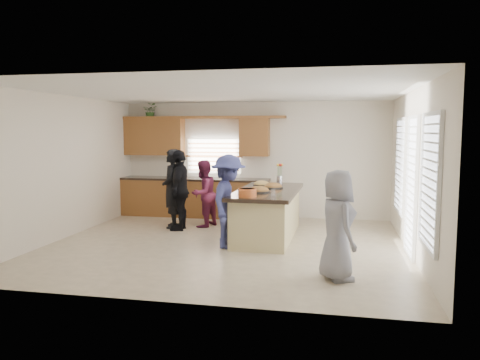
% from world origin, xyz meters
% --- Properties ---
extents(floor, '(6.50, 6.50, 0.00)m').
position_xyz_m(floor, '(0.00, 0.00, 0.00)').
color(floor, beige).
rests_on(floor, ground).
extents(room_shell, '(6.52, 6.02, 2.81)m').
position_xyz_m(room_shell, '(0.00, 0.00, 1.90)').
color(room_shell, silver).
rests_on(room_shell, ground).
extents(back_cabinetry, '(4.08, 0.66, 2.46)m').
position_xyz_m(back_cabinetry, '(-1.47, 2.73, 0.91)').
color(back_cabinetry, brown).
rests_on(back_cabinetry, ground).
extents(right_wall_glazing, '(0.06, 4.00, 2.25)m').
position_xyz_m(right_wall_glazing, '(3.22, -0.13, 1.34)').
color(right_wall_glazing, white).
rests_on(right_wall_glazing, ground).
extents(island, '(1.21, 2.72, 0.95)m').
position_xyz_m(island, '(0.67, 0.77, 0.45)').
color(island, '#CEBC80').
rests_on(island, ground).
extents(platter_front, '(0.43, 0.43, 0.17)m').
position_xyz_m(platter_front, '(0.55, 0.39, 0.98)').
color(platter_front, black).
rests_on(platter_front, island).
extents(platter_mid, '(0.40, 0.40, 0.16)m').
position_xyz_m(platter_mid, '(0.74, 1.08, 0.98)').
color(platter_mid, black).
rests_on(platter_mid, island).
extents(platter_back, '(0.37, 0.37, 0.15)m').
position_xyz_m(platter_back, '(0.44, 1.46, 0.98)').
color(platter_back, black).
rests_on(platter_back, island).
extents(salad_bowl, '(0.32, 0.32, 0.15)m').
position_xyz_m(salad_bowl, '(0.46, -0.30, 1.03)').
color(salad_bowl, orange).
rests_on(salad_bowl, island).
extents(clear_cup, '(0.08, 0.08, 0.11)m').
position_xyz_m(clear_cup, '(0.88, -0.05, 1.00)').
color(clear_cup, white).
rests_on(clear_cup, island).
extents(plate_stack, '(0.21, 0.21, 0.05)m').
position_xyz_m(plate_stack, '(0.68, 1.53, 0.97)').
color(plate_stack, '#A07DB6').
rests_on(plate_stack, island).
extents(flower_vase, '(0.14, 0.14, 0.43)m').
position_xyz_m(flower_vase, '(0.76, 2.02, 1.17)').
color(flower_vase, silver).
rests_on(flower_vase, island).
extents(potted_plant, '(0.39, 0.35, 0.39)m').
position_xyz_m(potted_plant, '(-2.59, 2.82, 2.59)').
color(potted_plant, '#3D6B2A').
rests_on(potted_plant, back_cabinetry).
extents(woman_left_back, '(0.58, 0.72, 1.71)m').
position_xyz_m(woman_left_back, '(-1.51, 1.30, 0.86)').
color(woman_left_back, black).
rests_on(woman_left_back, ground).
extents(woman_left_mid, '(0.76, 0.86, 1.47)m').
position_xyz_m(woman_left_mid, '(-0.86, 1.50, 0.74)').
color(woman_left_mid, maroon).
rests_on(woman_left_mid, ground).
extents(woman_left_front, '(0.51, 1.03, 1.71)m').
position_xyz_m(woman_left_front, '(-1.26, 1.11, 0.85)').
color(woman_left_front, black).
rests_on(woman_left_front, ground).
extents(woman_right_back, '(0.65, 1.10, 1.69)m').
position_xyz_m(woman_right_back, '(0.09, -0.19, 0.84)').
color(woman_right_back, navy).
rests_on(woman_right_back, ground).
extents(woman_right_front, '(0.75, 0.90, 1.56)m').
position_xyz_m(woman_right_front, '(2.01, -1.67, 0.78)').
color(woman_right_front, gray).
rests_on(woman_right_front, ground).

